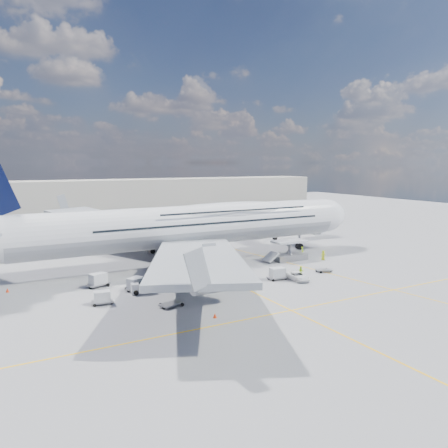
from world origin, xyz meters
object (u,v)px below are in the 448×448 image
cone_wing_right_inner (151,279)px  dolly_row_c (171,304)px  cargo_loader (288,253)px  dolly_back (135,283)px  crew_wing (162,277)px  cone_wing_left_outer (56,244)px  cone_tail (7,290)px  crew_van (323,255)px  crew_nose (302,252)px  baggage_tug (142,287)px  crew_tug (179,284)px  airliner (191,225)px  dolly_row_b (102,297)px  dolly_row_a (98,280)px  cone_wing_right_outer (215,315)px  catering_truck_outer (101,232)px  service_van (298,276)px  catering_truck_inner (160,243)px  dolly_nose_near (277,273)px  crew_loader (301,271)px  cone_wing_left_inner (170,252)px  dolly_nose_far (324,270)px  cone_nose (295,242)px  jet_bridge (287,211)px

cone_wing_right_inner → dolly_row_c: bearing=-97.5°
cargo_loader → dolly_back: 31.48m
crew_wing → cone_wing_left_outer: bearing=16.4°
crew_wing → cone_tail: size_ratio=2.87×
cone_wing_right_inner → crew_van: bearing=-2.6°
crew_nose → baggage_tug: bearing=166.6°
baggage_tug → crew_tug: bearing=-5.7°
baggage_tug → cargo_loader: bearing=21.2°
airliner → dolly_row_b: 26.67m
dolly_row_a → cone_wing_right_outer: (9.01, -19.70, -0.80)m
dolly_row_c → catering_truck_outer: 52.43m
dolly_row_a → cone_tail: 12.30m
dolly_row_c → baggage_tug: baggage_tug is taller
catering_truck_outer → service_van: size_ratio=1.61×
catering_truck_inner → catering_truck_outer: size_ratio=0.83×
dolly_nose_near → cone_wing_right_inner: size_ratio=5.83×
crew_loader → baggage_tug: bearing=-162.2°
cone_wing_left_inner → crew_van: bearing=-41.3°
catering_truck_outer → dolly_row_c: bearing=-93.3°
dolly_nose_far → cone_tail: 48.38m
crew_loader → crew_tug: (-20.04, 2.41, 0.00)m
baggage_tug → crew_van: (36.19, 3.88, 0.09)m
dolly_row_a → dolly_row_c: (6.10, -13.41, -0.73)m
dolly_row_a → crew_loader: (29.65, -9.78, -0.22)m
dolly_nose_near → crew_van: dolly_nose_near is taller
crew_wing → cone_wing_left_outer: (-9.58, 40.25, -0.60)m
airliner → cone_wing_right_inner: bearing=-141.0°
dolly_nose_near → cone_tail: (-37.12, 12.73, -0.72)m
dolly_row_c → cone_wing_right_outer: (2.92, -6.28, -0.07)m
service_van → baggage_tug: bearing=171.8°
crew_loader → crew_van: (11.19, 7.50, 0.06)m
cargo_loader → baggage_tug: 31.45m
dolly_row_a → catering_truck_inner: size_ratio=0.58×
dolly_back → catering_truck_inner: (12.63, 23.77, 0.76)m
dolly_back → cone_nose: 46.77m
cone_nose → cone_wing_left_outer: size_ratio=0.92×
dolly_nose_near → dolly_row_c: bearing=-162.1°
service_van → cone_wing_right_outer: service_van is taller
baggage_tug → cone_tail: size_ratio=5.22×
jet_bridge → dolly_nose_near: bearing=-128.9°
service_van → dolly_row_c: bearing=-170.2°
dolly_back → catering_truck_outer: catering_truck_outer is taller
dolly_row_b → dolly_back: (5.63, 4.08, 0.05)m
dolly_back → crew_loader: (25.42, -5.48, -0.13)m
airliner → cone_wing_right_outer: size_ratio=134.70×
dolly_row_c → crew_loader: bearing=-11.9°
cargo_loader → crew_tug: cargo_loader is taller
dolly_row_a → dolly_row_b: size_ratio=1.22×
dolly_nose_far → cone_wing_left_inner: bearing=141.8°
jet_bridge → crew_van: size_ratio=10.23×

